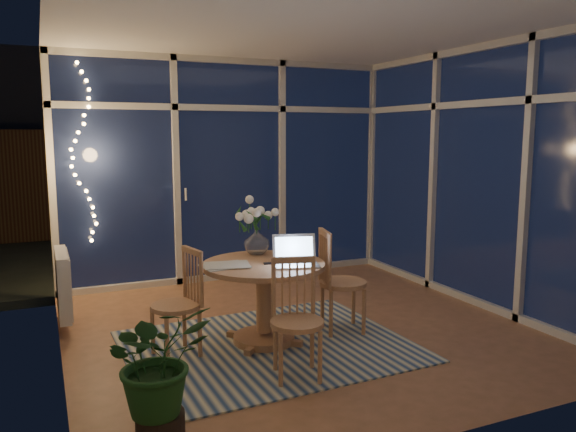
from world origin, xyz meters
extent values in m
plane|color=brown|center=(0.00, 0.00, 0.00)|extent=(4.00, 4.00, 0.00)
plane|color=white|center=(0.00, 0.00, 2.60)|extent=(4.00, 4.00, 0.00)
cube|color=silver|center=(0.00, 2.00, 1.30)|extent=(4.00, 0.04, 2.60)
cube|color=silver|center=(0.00, -2.00, 1.30)|extent=(4.00, 0.04, 2.60)
cube|color=silver|center=(-2.00, 0.00, 1.30)|extent=(0.04, 4.00, 2.60)
cube|color=silver|center=(2.00, 0.00, 1.30)|extent=(0.04, 4.00, 2.60)
cube|color=silver|center=(0.00, 1.96, 1.30)|extent=(4.00, 0.10, 2.60)
cube|color=silver|center=(1.96, 0.00, 1.30)|extent=(0.10, 4.00, 2.60)
cube|color=silver|center=(-1.94, 0.90, 0.40)|extent=(0.10, 0.70, 0.58)
cube|color=black|center=(0.50, 5.00, -0.06)|extent=(12.00, 6.00, 0.10)
cube|color=#381E14|center=(0.00, 5.50, 0.90)|extent=(11.00, 0.08, 1.80)
cube|color=#2E3037|center=(0.30, 8.50, 2.20)|extent=(7.00, 3.00, 2.20)
sphere|color=black|center=(-0.80, 3.40, 0.45)|extent=(0.90, 0.90, 0.90)
cube|color=beige|center=(-0.44, -0.31, 0.01)|extent=(2.30, 1.86, 0.01)
cylinder|color=#A37449|center=(-0.44, -0.21, 0.34)|extent=(1.04, 1.04, 0.69)
cube|color=#A37449|center=(-1.17, -0.21, 0.43)|extent=(0.47, 0.47, 0.86)
cube|color=#A37449|center=(0.30, -0.23, 0.46)|extent=(0.51, 0.51, 0.93)
cube|color=#A37449|center=(-0.47, -0.94, 0.43)|extent=(0.49, 0.49, 0.87)
imported|color=white|center=(-0.37, 0.13, 0.79)|extent=(0.21, 0.21, 0.21)
imported|color=white|center=(-0.06, -0.08, 0.70)|extent=(0.16, 0.16, 0.04)
cube|color=beige|center=(-0.74, -0.16, 0.69)|extent=(0.36, 0.27, 0.01)
cube|color=black|center=(-0.41, -0.27, 0.69)|extent=(0.11, 0.07, 0.01)
imported|color=#19481C|center=(-1.53, -1.36, 0.38)|extent=(0.61, 0.55, 0.76)
camera|label=1|loc=(-2.07, -4.39, 1.73)|focal=35.00mm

